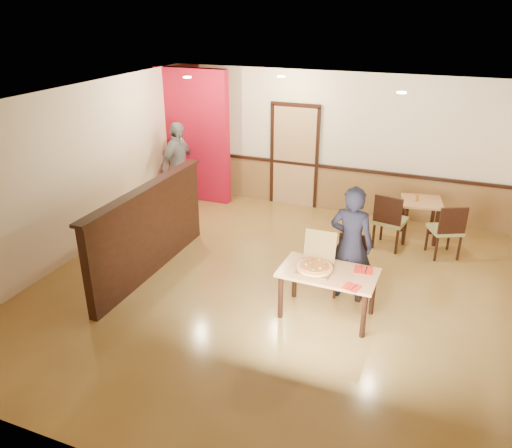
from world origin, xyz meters
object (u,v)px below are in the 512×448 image
at_px(main_table, 328,278).
at_px(side_table, 421,210).
at_px(diner_chair, 351,263).
at_px(passerby, 178,165).
at_px(side_chair_left, 389,219).
at_px(pizza_box, 316,265).
at_px(diner, 351,244).
at_px(condiment, 417,198).
at_px(side_chair_right, 447,229).

xyz_separation_m(main_table, side_table, (0.94, 3.05, -0.02)).
xyz_separation_m(diner_chair, passerby, (-4.08, 2.12, 0.41)).
distance_m(side_chair_left, side_table, 0.78).
bearing_deg(pizza_box, main_table, -1.99).
height_order(side_table, diner, diner).
bearing_deg(side_chair_left, condiment, -112.19).
height_order(main_table, side_chair_left, side_chair_left).
distance_m(main_table, side_table, 3.19).
height_order(passerby, pizza_box, passerby).
bearing_deg(diner_chair, side_chair_left, 74.44).
distance_m(side_chair_right, condiment, 0.85).
height_order(side_chair_right, pizza_box, pizza_box).
distance_m(main_table, diner_chair, 0.76).
bearing_deg(side_table, diner, -107.49).
distance_m(side_table, diner, 2.60).
bearing_deg(diner_chair, passerby, 147.51).
bearing_deg(passerby, side_table, -82.42).
relative_size(diner_chair, side_chair_left, 0.88).
height_order(side_chair_right, condiment, side_chair_right).
height_order(main_table, passerby, passerby).
distance_m(main_table, side_chair_left, 2.47).
bearing_deg(condiment, pizza_box, -109.02).
relative_size(main_table, side_chair_right, 1.36).
distance_m(passerby, pizza_box, 4.70).
bearing_deg(passerby, side_chair_left, -90.31).
bearing_deg(pizza_box, side_chair_right, 55.50).
distance_m(diner_chair, pizza_box, 0.85).
relative_size(main_table, diner, 0.76).
height_order(main_table, pizza_box, pizza_box).
height_order(diner, passerby, passerby).
relative_size(side_chair_left, passerby, 0.57).
distance_m(diner, passerby, 4.67).
xyz_separation_m(side_chair_left, diner, (-0.31, -1.83, 0.30)).
xyz_separation_m(diner, condiment, (0.68, 2.40, -0.06)).
relative_size(passerby, pizza_box, 3.41).
distance_m(passerby, condiment, 4.77).
distance_m(side_chair_right, passerby, 5.36).
xyz_separation_m(diner_chair, diner, (0.00, -0.15, 0.37)).
bearing_deg(main_table, diner, 75.88).
xyz_separation_m(side_table, diner, (-0.77, -2.46, 0.30)).
bearing_deg(condiment, side_chair_right, -44.32).
height_order(diner_chair, passerby, passerby).
xyz_separation_m(main_table, passerby, (-3.91, 2.86, 0.31)).
xyz_separation_m(passerby, pizza_box, (3.73, -2.85, -0.15)).
relative_size(side_chair_left, diner, 0.59).
xyz_separation_m(diner_chair, condiment, (0.69, 2.26, 0.32)).
bearing_deg(passerby, pizza_box, -122.13).
distance_m(diner, condiment, 2.50).
bearing_deg(main_table, pizza_box, -179.29).
relative_size(diner, condiment, 12.96).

